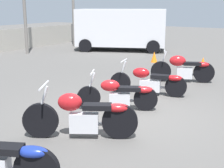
# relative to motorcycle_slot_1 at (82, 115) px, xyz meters

# --- Properties ---
(ground_plane) EXTENTS (60.00, 60.00, 0.00)m
(ground_plane) POSITION_rel_motorcycle_slot_1_xyz_m (1.67, -0.13, -0.45)
(ground_plane) COLOR #514F4C
(motorcycle_slot_1) EXTENTS (1.23, 1.92, 1.05)m
(motorcycle_slot_1) POSITION_rel_motorcycle_slot_1_xyz_m (0.00, 0.00, 0.00)
(motorcycle_slot_1) COLOR black
(motorcycle_slot_1) RESTS_ON ground_plane
(motorcycle_slot_2) EXTENTS (1.05, 1.76, 0.94)m
(motorcycle_slot_2) POSITION_rel_motorcycle_slot_1_xyz_m (1.79, 0.27, -0.07)
(motorcycle_slot_2) COLOR black
(motorcycle_slot_2) RESTS_ON ground_plane
(motorcycle_slot_3) EXTENTS (0.80, 2.13, 0.96)m
(motorcycle_slot_3) POSITION_rel_motorcycle_slot_1_xyz_m (3.36, 0.24, -0.06)
(motorcycle_slot_3) COLOR black
(motorcycle_slot_3) RESTS_ON ground_plane
(motorcycle_slot_4) EXTENTS (0.99, 1.91, 1.04)m
(motorcycle_slot_4) POSITION_rel_motorcycle_slot_1_xyz_m (5.33, -0.02, 0.01)
(motorcycle_slot_4) COLOR black
(motorcycle_slot_4) RESTS_ON ground_plane
(parked_van) EXTENTS (3.85, 5.27, 2.26)m
(parked_van) POSITION_rel_motorcycle_slot_1_xyz_m (10.71, 5.60, 0.80)
(parked_van) COLOR silver
(parked_van) RESTS_ON ground_plane
(traffic_cone_near) EXTENTS (0.31, 0.31, 0.48)m
(traffic_cone_near) POSITION_rel_motorcycle_slot_1_xyz_m (7.79, 0.07, -0.21)
(traffic_cone_near) COLOR orange
(traffic_cone_near) RESTS_ON ground_plane
(traffic_cone_far) EXTENTS (0.29, 0.29, 0.48)m
(traffic_cone_far) POSITION_rel_motorcycle_slot_1_xyz_m (8.18, 2.36, -0.21)
(traffic_cone_far) COLOR orange
(traffic_cone_far) RESTS_ON ground_plane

